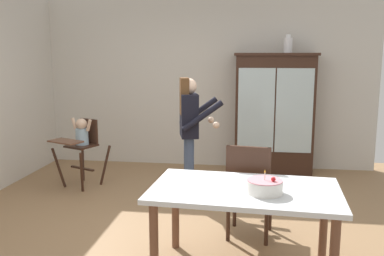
{
  "coord_description": "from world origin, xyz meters",
  "views": [
    {
      "loc": [
        0.71,
        -4.1,
        1.8
      ],
      "look_at": [
        0.04,
        0.7,
        0.95
      ],
      "focal_mm": 39.17,
      "sensor_mm": 36.0,
      "label": 1
    }
  ],
  "objects_px": {
    "china_cabinet": "(274,113)",
    "birthday_cake": "(265,186)",
    "dining_table": "(245,199)",
    "dining_chair_far_side": "(249,185)",
    "adult_person": "(190,124)",
    "ceramic_vase": "(288,45)",
    "high_chair_with_toddler": "(81,140)"
  },
  "relations": [
    {
      "from": "china_cabinet",
      "to": "birthday_cake",
      "type": "height_order",
      "value": "china_cabinet"
    },
    {
      "from": "china_cabinet",
      "to": "dining_table",
      "type": "xyz_separation_m",
      "value": [
        -0.39,
        -3.2,
        -0.27
      ]
    },
    {
      "from": "birthday_cake",
      "to": "dining_chair_far_side",
      "type": "relative_size",
      "value": 0.29
    },
    {
      "from": "adult_person",
      "to": "dining_table",
      "type": "relative_size",
      "value": 0.98
    },
    {
      "from": "ceramic_vase",
      "to": "dining_table",
      "type": "relative_size",
      "value": 0.17
    },
    {
      "from": "ceramic_vase",
      "to": "birthday_cake",
      "type": "height_order",
      "value": "ceramic_vase"
    },
    {
      "from": "china_cabinet",
      "to": "dining_chair_far_side",
      "type": "relative_size",
      "value": 1.9
    },
    {
      "from": "china_cabinet",
      "to": "dining_table",
      "type": "distance_m",
      "value": 3.24
    },
    {
      "from": "birthday_cake",
      "to": "dining_chair_far_side",
      "type": "height_order",
      "value": "dining_chair_far_side"
    },
    {
      "from": "china_cabinet",
      "to": "high_chair_with_toddler",
      "type": "height_order",
      "value": "china_cabinet"
    },
    {
      "from": "adult_person",
      "to": "dining_chair_far_side",
      "type": "distance_m",
      "value": 1.32
    },
    {
      "from": "china_cabinet",
      "to": "high_chair_with_toddler",
      "type": "xyz_separation_m",
      "value": [
        -2.64,
        -1.13,
        -0.27
      ]
    },
    {
      "from": "adult_person",
      "to": "birthday_cake",
      "type": "xyz_separation_m",
      "value": [
        0.85,
        -1.78,
        -0.17
      ]
    },
    {
      "from": "ceramic_vase",
      "to": "dining_table",
      "type": "xyz_separation_m",
      "value": [
        -0.56,
        -3.2,
        -1.3
      ]
    },
    {
      "from": "high_chair_with_toddler",
      "to": "dining_table",
      "type": "distance_m",
      "value": 3.06
    },
    {
      "from": "china_cabinet",
      "to": "adult_person",
      "type": "distance_m",
      "value": 1.87
    },
    {
      "from": "adult_person",
      "to": "birthday_cake",
      "type": "relative_size",
      "value": 5.47
    },
    {
      "from": "birthday_cake",
      "to": "ceramic_vase",
      "type": "bearing_deg",
      "value": 82.95
    },
    {
      "from": "birthday_cake",
      "to": "china_cabinet",
      "type": "bearing_deg",
      "value": 85.85
    },
    {
      "from": "adult_person",
      "to": "birthday_cake",
      "type": "bearing_deg",
      "value": -168.74
    },
    {
      "from": "china_cabinet",
      "to": "ceramic_vase",
      "type": "distance_m",
      "value": 1.04
    },
    {
      "from": "high_chair_with_toddler",
      "to": "adult_person",
      "type": "xyz_separation_m",
      "value": [
        1.55,
        -0.39,
        0.31
      ]
    },
    {
      "from": "adult_person",
      "to": "dining_chair_far_side",
      "type": "relative_size",
      "value": 1.59
    },
    {
      "from": "dining_table",
      "to": "dining_chair_far_side",
      "type": "distance_m",
      "value": 0.67
    },
    {
      "from": "ceramic_vase",
      "to": "high_chair_with_toddler",
      "type": "relative_size",
      "value": 0.28
    },
    {
      "from": "china_cabinet",
      "to": "ceramic_vase",
      "type": "height_order",
      "value": "ceramic_vase"
    },
    {
      "from": "dining_table",
      "to": "birthday_cake",
      "type": "distance_m",
      "value": 0.24
    },
    {
      "from": "ceramic_vase",
      "to": "high_chair_with_toddler",
      "type": "bearing_deg",
      "value": -158.02
    },
    {
      "from": "ceramic_vase",
      "to": "birthday_cake",
      "type": "xyz_separation_m",
      "value": [
        -0.41,
        -3.31,
        -1.15
      ]
    },
    {
      "from": "high_chair_with_toddler",
      "to": "birthday_cake",
      "type": "distance_m",
      "value": 3.24
    },
    {
      "from": "china_cabinet",
      "to": "adult_person",
      "type": "relative_size",
      "value": 1.19
    },
    {
      "from": "ceramic_vase",
      "to": "dining_table",
      "type": "height_order",
      "value": "ceramic_vase"
    }
  ]
}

